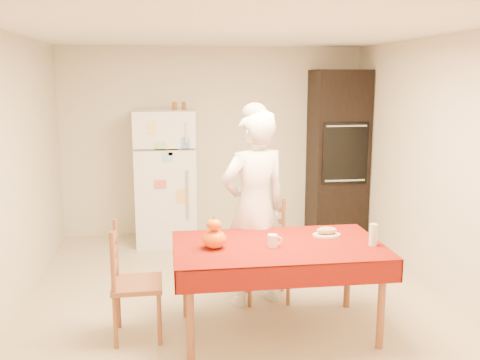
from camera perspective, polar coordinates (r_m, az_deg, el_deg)
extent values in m
plane|color=#C7B98F|center=(5.35, -0.53, -12.22)|extent=(4.50, 4.50, 0.00)
cube|color=beige|center=(7.21, -2.86, 4.09)|extent=(4.00, 0.02, 2.50)
cube|color=beige|center=(2.83, 5.33, -6.51)|extent=(4.00, 0.02, 2.50)
cube|color=beige|center=(5.14, -23.27, 0.50)|extent=(0.02, 4.50, 2.50)
cube|color=beige|center=(5.61, 20.17, 1.51)|extent=(0.02, 4.50, 2.50)
cube|color=white|center=(4.94, -0.59, 15.56)|extent=(4.00, 4.50, 0.02)
cube|color=brown|center=(7.24, 1.50, 6.12)|extent=(0.22, 0.02, 0.30)
cube|color=white|center=(6.87, -7.96, 0.30)|extent=(0.75, 0.70, 1.70)
cube|color=silver|center=(6.43, -5.74, 5.03)|extent=(0.03, 0.03, 0.25)
cube|color=silver|center=(6.54, -5.62, -1.52)|extent=(0.03, 0.03, 0.60)
cube|color=black|center=(7.24, 10.35, 2.77)|extent=(0.70, 0.60, 2.20)
cube|color=black|center=(6.94, 11.16, 2.82)|extent=(0.59, 0.02, 0.80)
cylinder|color=brown|center=(4.09, -5.34, -14.36)|extent=(0.06, 0.06, 0.71)
cylinder|color=brown|center=(4.81, -5.78, -10.42)|extent=(0.06, 0.06, 0.71)
cylinder|color=brown|center=(4.40, 14.83, -12.82)|extent=(0.06, 0.06, 0.71)
cylinder|color=brown|center=(5.07, 11.41, -9.43)|extent=(0.06, 0.06, 0.71)
cube|color=brown|center=(4.40, 4.08, -7.24)|extent=(1.60, 0.90, 0.04)
cube|color=#5F0B05|center=(4.39, 4.09, -6.92)|extent=(1.70, 1.00, 0.01)
cylinder|color=brown|center=(5.03, 1.04, -11.09)|extent=(0.04, 0.04, 0.43)
cylinder|color=brown|center=(5.35, 0.70, -9.74)|extent=(0.04, 0.04, 0.43)
cylinder|color=brown|center=(5.07, 5.17, -10.94)|extent=(0.04, 0.04, 0.43)
cylinder|color=brown|center=(5.39, 4.57, -9.61)|extent=(0.04, 0.04, 0.43)
cube|color=brown|center=(5.13, 2.89, -7.88)|extent=(0.44, 0.43, 0.04)
cube|color=brown|center=(5.21, 2.69, -4.68)|extent=(0.36, 0.05, 0.50)
cylinder|color=brown|center=(4.41, -8.60, -14.51)|extent=(0.04, 0.04, 0.43)
cylinder|color=brown|center=(4.42, -13.15, -14.60)|extent=(0.04, 0.04, 0.43)
cylinder|color=brown|center=(4.74, -8.63, -12.66)|extent=(0.04, 0.04, 0.43)
cylinder|color=brown|center=(4.75, -12.84, -12.74)|extent=(0.04, 0.04, 0.43)
cube|color=brown|center=(4.48, -10.91, -10.87)|extent=(0.41, 0.43, 0.04)
cube|color=brown|center=(4.41, -13.26, -7.88)|extent=(0.04, 0.36, 0.50)
imported|color=silver|center=(4.91, 1.52, -3.11)|extent=(0.77, 0.63, 1.82)
cylinder|color=white|center=(4.31, 3.49, -6.48)|extent=(0.08, 0.08, 0.10)
ellipsoid|color=#DE4C05|center=(4.27, -2.77, -6.32)|extent=(0.20, 0.20, 0.15)
ellipsoid|color=#CD3804|center=(4.23, -2.79, -4.77)|extent=(0.12, 0.12, 0.09)
cylinder|color=silver|center=(4.46, 14.03, -5.67)|extent=(0.07, 0.07, 0.18)
cylinder|color=white|center=(4.66, 9.22, -5.81)|extent=(0.24, 0.24, 0.02)
ellipsoid|color=#9B754C|center=(4.64, 9.23, -5.33)|extent=(0.18, 0.10, 0.06)
cylinder|color=brown|center=(6.82, -6.97, 7.86)|extent=(0.05, 0.05, 0.10)
cylinder|color=brown|center=(6.82, -7.02, 7.86)|extent=(0.05, 0.05, 0.10)
cylinder|color=brown|center=(6.82, -6.02, 7.88)|extent=(0.05, 0.05, 0.10)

